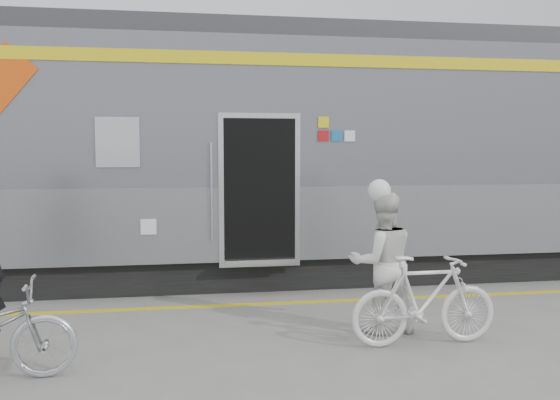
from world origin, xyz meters
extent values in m
plane|color=slate|center=(0.00, 0.00, 0.00)|extent=(90.00, 90.00, 0.00)
cube|color=black|center=(-1.56, 4.20, 0.25)|extent=(24.00, 2.70, 0.50)
cube|color=#9EA0A5|center=(-1.56, 4.20, 1.05)|extent=(24.00, 3.00, 1.10)
cube|color=slate|center=(-1.56, 4.20, 2.70)|extent=(24.00, 3.00, 2.20)
cube|color=#38383A|center=(-1.56, 4.20, 3.95)|extent=(24.00, 2.64, 0.30)
cube|color=gold|center=(-1.56, 2.69, 3.45)|extent=(24.00, 0.02, 0.18)
cube|color=black|center=(-1.36, 2.69, 2.25)|extent=(0.55, 0.02, 0.65)
cube|color=black|center=(0.64, 2.90, 1.55)|extent=(1.05, 0.45, 2.10)
cube|color=silver|center=(0.64, 2.69, 1.55)|extent=(1.20, 0.02, 2.25)
cylinder|color=silver|center=(-0.06, 2.67, 1.55)|extent=(0.04, 0.04, 1.40)
cube|color=silver|center=(0.64, 2.65, 0.52)|extent=(1.05, 0.25, 0.06)
cube|color=gold|center=(1.59, 2.69, 2.55)|extent=(0.16, 0.01, 0.16)
cube|color=#A41217|center=(1.59, 2.69, 2.35)|extent=(0.16, 0.01, 0.16)
cube|color=#1961A6|center=(1.79, 2.69, 2.35)|extent=(0.16, 0.01, 0.16)
cube|color=silver|center=(1.99, 2.69, 2.35)|extent=(0.16, 0.01, 0.16)
cube|color=silver|center=(-0.96, 2.69, 1.05)|extent=(0.22, 0.01, 0.22)
cube|color=gold|center=(0.00, 2.15, 0.00)|extent=(24.00, 0.12, 0.01)
imported|color=silver|center=(1.83, 0.69, 0.83)|extent=(0.82, 0.64, 1.65)
imported|color=silver|center=(2.13, 0.14, 0.50)|extent=(1.68, 0.51, 1.00)
sphere|color=white|center=(1.83, 0.69, 1.78)|extent=(0.26, 0.26, 0.26)
camera|label=1|loc=(-0.45, -5.88, 2.14)|focal=38.00mm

